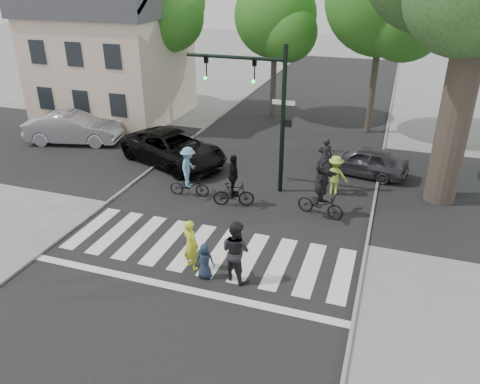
# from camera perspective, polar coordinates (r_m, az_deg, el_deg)

# --- Properties ---
(ground) EXTENTS (120.00, 120.00, 0.00)m
(ground) POSITION_cam_1_polar(r_m,az_deg,el_deg) (15.03, -5.55, -8.92)
(ground) COLOR gray
(ground) RESTS_ON ground
(road_stem) EXTENTS (10.00, 70.00, 0.01)m
(road_stem) POSITION_cam_1_polar(r_m,az_deg,el_deg) (19.05, 0.50, -0.84)
(road_stem) COLOR black
(road_stem) RESTS_ON ground
(road_cross) EXTENTS (70.00, 10.00, 0.01)m
(road_cross) POSITION_cam_1_polar(r_m,az_deg,el_deg) (21.66, 2.99, 2.52)
(road_cross) COLOR black
(road_cross) RESTS_ON ground
(curb_left) EXTENTS (0.10, 70.00, 0.10)m
(curb_left) POSITION_cam_1_polar(r_m,az_deg,el_deg) (21.01, -12.70, 1.26)
(curb_left) COLOR gray
(curb_left) RESTS_ON ground
(curb_right) EXTENTS (0.10, 70.00, 0.10)m
(curb_right) POSITION_cam_1_polar(r_m,az_deg,el_deg) (18.28, 15.74, -2.94)
(curb_right) COLOR gray
(curb_right) RESTS_ON ground
(crosswalk) EXTENTS (10.00, 3.85, 0.01)m
(crosswalk) POSITION_cam_1_polar(r_m,az_deg,el_deg) (15.53, -4.56, -7.60)
(crosswalk) COLOR silver
(crosswalk) RESTS_ON ground
(traffic_signal) EXTENTS (4.45, 0.29, 6.00)m
(traffic_signal) POSITION_cam_1_polar(r_m,az_deg,el_deg) (18.67, 2.78, 11.35)
(traffic_signal) COLOR black
(traffic_signal) RESTS_ON ground
(bg_tree_0) EXTENTS (5.46, 5.20, 8.97)m
(bg_tree_0) POSITION_cam_1_polar(r_m,az_deg,el_deg) (33.29, -17.38, 20.52)
(bg_tree_0) COLOR brown
(bg_tree_0) RESTS_ON ground
(bg_tree_1) EXTENTS (6.09, 5.80, 9.80)m
(bg_tree_1) POSITION_cam_1_polar(r_m,az_deg,el_deg) (30.20, -9.69, 21.81)
(bg_tree_1) COLOR brown
(bg_tree_1) RESTS_ON ground
(bg_tree_2) EXTENTS (5.04, 4.80, 8.40)m
(bg_tree_2) POSITION_cam_1_polar(r_m,az_deg,el_deg) (28.83, 4.72, 20.15)
(bg_tree_2) COLOR brown
(bg_tree_2) RESTS_ON ground
(bg_tree_3) EXTENTS (6.30, 6.00, 10.20)m
(bg_tree_3) POSITION_cam_1_polar(r_m,az_deg,el_deg) (26.54, 17.74, 21.18)
(bg_tree_3) COLOR brown
(bg_tree_3) RESTS_ON ground
(house) EXTENTS (8.40, 8.10, 8.82)m
(house) POSITION_cam_1_polar(r_m,az_deg,el_deg) (30.64, -15.43, 15.94)
(house) COLOR beige
(house) RESTS_ON ground
(pedestrian_woman) EXTENTS (0.72, 0.62, 1.68)m
(pedestrian_woman) POSITION_cam_1_polar(r_m,az_deg,el_deg) (14.50, -6.03, -6.40)
(pedestrian_woman) COLOR #D1E02D
(pedestrian_woman) RESTS_ON ground
(pedestrian_child) EXTENTS (0.61, 0.44, 1.16)m
(pedestrian_child) POSITION_cam_1_polar(r_m,az_deg,el_deg) (14.17, -4.30, -8.41)
(pedestrian_child) COLOR #1C2A3E
(pedestrian_child) RESTS_ON ground
(pedestrian_adult) EXTENTS (1.16, 1.04, 1.96)m
(pedestrian_adult) POSITION_cam_1_polar(r_m,az_deg,el_deg) (13.86, -0.51, -7.20)
(pedestrian_adult) COLOR black
(pedestrian_adult) RESTS_ON ground
(cyclist_left) EXTENTS (1.72, 1.15, 2.11)m
(cyclist_left) POSITION_cam_1_polar(r_m,az_deg,el_deg) (19.08, -6.26, 2.06)
(cyclist_left) COLOR black
(cyclist_left) RESTS_ON ground
(cyclist_mid) EXTENTS (1.69, 1.06, 2.12)m
(cyclist_mid) POSITION_cam_1_polar(r_m,az_deg,el_deg) (18.16, -0.79, 0.81)
(cyclist_mid) COLOR black
(cyclist_mid) RESTS_ON ground
(cyclist_right) EXTENTS (1.94, 1.80, 2.33)m
(cyclist_right) POSITION_cam_1_polar(r_m,az_deg,el_deg) (17.60, 9.92, 0.17)
(cyclist_right) COLOR black
(cyclist_right) RESTS_ON ground
(car_suv) EXTENTS (6.16, 4.60, 1.55)m
(car_suv) POSITION_cam_1_polar(r_m,az_deg,el_deg) (22.51, -8.10, 5.32)
(car_suv) COLOR black
(car_suv) RESTS_ON ground
(car_silver) EXTENTS (5.28, 2.91, 1.65)m
(car_silver) POSITION_cam_1_polar(r_m,az_deg,el_deg) (26.58, -19.64, 7.36)
(car_silver) COLOR #ACACB0
(car_silver) RESTS_ON ground
(car_grey) EXTENTS (4.12, 2.19, 1.33)m
(car_grey) POSITION_cam_1_polar(r_m,az_deg,el_deg) (21.81, 14.81, 3.71)
(car_grey) COLOR #37353B
(car_grey) RESTS_ON ground
(bystander_hivis) EXTENTS (1.10, 0.64, 1.69)m
(bystander_hivis) POSITION_cam_1_polar(r_m,az_deg,el_deg) (19.50, 11.50, 1.99)
(bystander_hivis) COLOR #AFCF3F
(bystander_hivis) RESTS_ON ground
(bystander_dark) EXTENTS (0.71, 0.54, 1.77)m
(bystander_dark) POSITION_cam_1_polar(r_m,az_deg,el_deg) (21.33, 10.31, 4.29)
(bystander_dark) COLOR black
(bystander_dark) RESTS_ON ground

